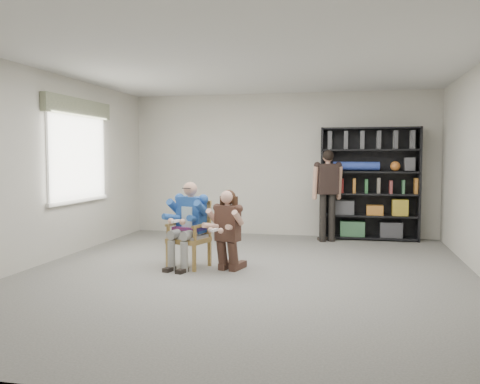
% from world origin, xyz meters
% --- Properties ---
extents(room_shell, '(6.00, 7.00, 2.80)m').
position_xyz_m(room_shell, '(0.00, 0.00, 1.40)').
color(room_shell, beige).
rests_on(room_shell, ground).
extents(floor, '(6.00, 7.00, 0.01)m').
position_xyz_m(floor, '(0.00, 0.00, 0.00)').
color(floor, '#5F5E58').
rests_on(floor, ground).
extents(window_left, '(0.16, 2.00, 1.75)m').
position_xyz_m(window_left, '(-2.95, 1.00, 1.63)').
color(window_left, silver).
rests_on(window_left, room_shell).
extents(armchair, '(0.66, 0.64, 0.94)m').
position_xyz_m(armchair, '(-0.86, 0.26, 0.47)').
color(armchair, olive).
rests_on(armchair, floor).
extents(seated_man, '(0.69, 0.84, 1.22)m').
position_xyz_m(seated_man, '(-0.86, 0.26, 0.61)').
color(seated_man, navy).
rests_on(seated_man, floor).
extents(kneeling_woman, '(0.64, 0.84, 1.11)m').
position_xyz_m(kneeling_woman, '(-0.28, 0.14, 0.56)').
color(kneeling_woman, '#3C2520').
rests_on(kneeling_woman, floor).
extents(bookshelf, '(1.80, 0.38, 2.10)m').
position_xyz_m(bookshelf, '(1.70, 3.28, 1.05)').
color(bookshelf, black).
rests_on(bookshelf, floor).
extents(standing_man, '(0.59, 0.45, 1.68)m').
position_xyz_m(standing_man, '(0.94, 2.88, 0.84)').
color(standing_man, black).
rests_on(standing_man, floor).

